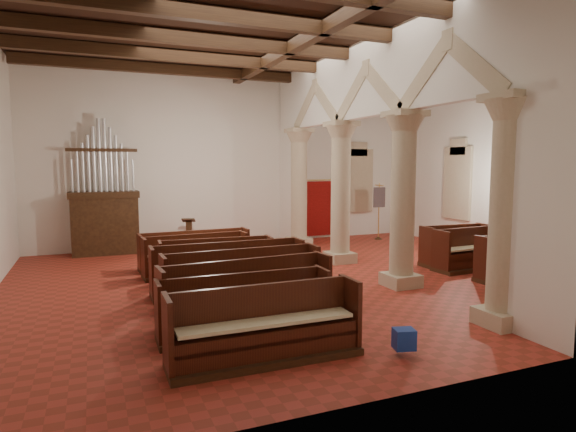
# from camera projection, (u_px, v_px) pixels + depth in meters

# --- Properties ---
(floor) EXTENTS (14.00, 14.00, 0.00)m
(floor) POSITION_uv_depth(u_px,v_px,m) (305.00, 279.00, 12.04)
(floor) COLOR #A02F23
(floor) RESTS_ON ground
(ceiling) EXTENTS (14.00, 14.00, 0.00)m
(ceiling) POSITION_uv_depth(u_px,v_px,m) (306.00, 31.00, 11.39)
(ceiling) COLOR black
(ceiling) RESTS_ON wall_back
(wall_back) EXTENTS (14.00, 0.02, 6.00)m
(wall_back) POSITION_uv_depth(u_px,v_px,m) (236.00, 160.00, 17.23)
(wall_back) COLOR white
(wall_back) RESTS_ON floor
(wall_front) EXTENTS (14.00, 0.02, 6.00)m
(wall_front) POSITION_uv_depth(u_px,v_px,m) (497.00, 154.00, 6.20)
(wall_front) COLOR white
(wall_front) RESTS_ON floor
(wall_right) EXTENTS (0.02, 12.00, 6.00)m
(wall_right) POSITION_uv_depth(u_px,v_px,m) (519.00, 159.00, 14.36)
(wall_right) COLOR white
(wall_right) RESTS_ON floor
(ceiling_beams) EXTENTS (13.80, 11.80, 0.30)m
(ceiling_beams) POSITION_uv_depth(u_px,v_px,m) (306.00, 39.00, 11.41)
(ceiling_beams) COLOR #402814
(ceiling_beams) RESTS_ON wall_back
(arcade) EXTENTS (0.90, 11.90, 6.00)m
(arcade) POSITION_uv_depth(u_px,v_px,m) (369.00, 137.00, 12.33)
(arcade) COLOR #C3B091
(arcade) RESTS_ON floor
(window_right_a) EXTENTS (0.03, 1.00, 2.20)m
(window_right_a) POSITION_uv_depth(u_px,v_px,m) (562.00, 189.00, 13.06)
(window_right_a) COLOR #2E674E
(window_right_a) RESTS_ON wall_right
(window_right_b) EXTENTS (0.03, 1.00, 2.20)m
(window_right_b) POSITION_uv_depth(u_px,v_px,m) (458.00, 183.00, 16.74)
(window_right_b) COLOR #2E674E
(window_right_b) RESTS_ON wall_right
(window_back) EXTENTS (1.00, 0.03, 2.20)m
(window_back) POSITION_uv_depth(u_px,v_px,m) (358.00, 181.00, 19.19)
(window_back) COLOR #2E674E
(window_back) RESTS_ON wall_back
(pipe_organ) EXTENTS (2.10, 0.85, 4.40)m
(pipe_organ) POSITION_uv_depth(u_px,v_px,m) (105.00, 211.00, 15.25)
(pipe_organ) COLOR #402814
(pipe_organ) RESTS_ON floor
(lectern) EXTENTS (0.51, 0.54, 1.06)m
(lectern) POSITION_uv_depth(u_px,v_px,m) (189.00, 236.00, 16.31)
(lectern) COLOR #352411
(lectern) RESTS_ON floor
(dossal_curtain) EXTENTS (1.80, 0.07, 2.17)m
(dossal_curtain) POSITION_uv_depth(u_px,v_px,m) (324.00, 208.00, 18.68)
(dossal_curtain) COLOR #9D1111
(dossal_curtain) RESTS_ON floor
(processional_banner) EXTENTS (0.49, 0.63, 2.15)m
(processional_banner) POSITION_uv_depth(u_px,v_px,m) (379.00, 219.00, 18.30)
(processional_banner) COLOR #402814
(processional_banner) RESTS_ON floor
(hymnal_box_a) EXTENTS (0.36, 0.32, 0.31)m
(hymnal_box_a) POSITION_uv_depth(u_px,v_px,m) (404.00, 339.00, 7.23)
(hymnal_box_a) COLOR navy
(hymnal_box_a) RESTS_ON floor
(hymnal_box_b) EXTENTS (0.31, 0.26, 0.31)m
(hymnal_box_b) POSITION_uv_depth(u_px,v_px,m) (342.00, 293.00, 9.76)
(hymnal_box_b) COLOR navy
(hymnal_box_b) RESTS_ON floor
(hymnal_box_c) EXTENTS (0.36, 0.29, 0.35)m
(hymnal_box_c) POSITION_uv_depth(u_px,v_px,m) (282.00, 268.00, 12.05)
(hymnal_box_c) COLOR #16229C
(hymnal_box_c) RESTS_ON floor
(tube_heater_a) EXTENTS (1.13, 0.36, 0.11)m
(tube_heater_a) POSITION_uv_depth(u_px,v_px,m) (235.00, 357.00, 6.79)
(tube_heater_a) COLOR white
(tube_heater_a) RESTS_ON floor
(tube_heater_b) EXTENTS (0.99, 0.48, 0.10)m
(tube_heater_b) POSITION_uv_depth(u_px,v_px,m) (272.00, 335.00, 7.67)
(tube_heater_b) COLOR silver
(tube_heater_b) RESTS_ON floor
(nave_pew_0) EXTENTS (2.87, 0.75, 1.11)m
(nave_pew_0) POSITION_uv_depth(u_px,v_px,m) (266.00, 337.00, 7.01)
(nave_pew_0) COLOR #402814
(nave_pew_0) RESTS_ON floor
(nave_pew_1) EXTENTS (2.94, 0.72, 1.02)m
(nave_pew_1) POSITION_uv_depth(u_px,v_px,m) (246.00, 315.00, 8.13)
(nave_pew_1) COLOR #402814
(nave_pew_1) RESTS_ON floor
(nave_pew_2) EXTENTS (3.25, 0.97, 1.13)m
(nave_pew_2) POSITION_uv_depth(u_px,v_px,m) (248.00, 301.00, 8.78)
(nave_pew_2) COLOR #402814
(nave_pew_2) RESTS_ON floor
(nave_pew_3) EXTENTS (3.33, 0.82, 1.11)m
(nave_pew_3) POSITION_uv_depth(u_px,v_px,m) (243.00, 285.00, 9.98)
(nave_pew_3) COLOR #402814
(nave_pew_3) RESTS_ON floor
(nave_pew_4) EXTENTS (3.44, 0.77, 1.12)m
(nave_pew_4) POSITION_uv_depth(u_px,v_px,m) (229.00, 276.00, 10.79)
(nave_pew_4) COLOR #402814
(nave_pew_4) RESTS_ON floor
(nave_pew_5) EXTENTS (2.80, 0.85, 1.04)m
(nave_pew_5) POSITION_uv_depth(u_px,v_px,m) (217.00, 267.00, 11.85)
(nave_pew_5) COLOR #402814
(nave_pew_5) RESTS_ON floor
(nave_pew_6) EXTENTS (2.73, 0.88, 1.05)m
(nave_pew_6) POSITION_uv_depth(u_px,v_px,m) (196.00, 262.00, 12.48)
(nave_pew_6) COLOR #402814
(nave_pew_6) RESTS_ON floor
(nave_pew_7) EXTENTS (3.06, 0.83, 1.02)m
(nave_pew_7) POSITION_uv_depth(u_px,v_px,m) (195.00, 256.00, 13.34)
(nave_pew_7) COLOR #402814
(nave_pew_7) RESTS_ON floor
(aisle_pew_0) EXTENTS (2.05, 0.82, 1.15)m
(aisle_pew_0) POSITION_uv_depth(u_px,v_px,m) (515.00, 265.00, 11.85)
(aisle_pew_0) COLOR #402814
(aisle_pew_0) RESTS_ON floor
(aisle_pew_1) EXTENTS (2.21, 0.89, 1.13)m
(aisle_pew_1) POSITION_uv_depth(u_px,v_px,m) (470.00, 256.00, 13.09)
(aisle_pew_1) COLOR #402814
(aisle_pew_1) RESTS_ON floor
(aisle_pew_2) EXTENTS (2.09, 0.83, 1.14)m
(aisle_pew_2) POSITION_uv_depth(u_px,v_px,m) (456.00, 252.00, 13.63)
(aisle_pew_2) COLOR #402814
(aisle_pew_2) RESTS_ON floor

